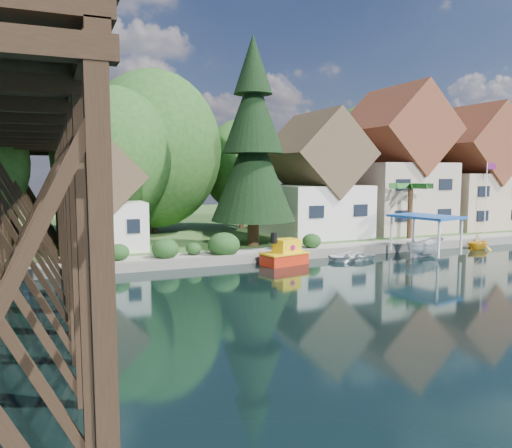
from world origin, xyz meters
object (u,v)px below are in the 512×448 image
(shed, at_px, (108,204))
(house_center, at_px, (395,169))
(conifer, at_px, (253,146))
(boat_canopy, at_px, (425,239))
(tugboat, at_px, (285,254))
(palm_tree, at_px, (411,188))
(trestle_bridge, at_px, (26,188))
(flagpole, at_px, (487,190))
(boat_yellow, at_px, (478,241))
(house_left, at_px, (315,184))
(boat_white_a, at_px, (353,255))
(house_right, at_px, (469,176))

(shed, bearing_deg, house_center, 4.24)
(conifer, height_order, boat_canopy, conifer)
(tugboat, bearing_deg, palm_tree, 16.62)
(trestle_bridge, bearing_deg, flagpole, 9.36)
(trestle_bridge, distance_m, boat_yellow, 33.16)
(house_left, distance_m, tugboat, 12.78)
(house_left, height_order, palm_tree, house_left)
(shed, xyz_separation_m, palm_tree, (24.23, -3.74, 1.04))
(house_left, distance_m, boat_white_a, 11.16)
(tugboat, bearing_deg, conifer, 89.88)
(house_center, relative_size, flagpole, 2.11)
(house_left, bearing_deg, shed, -175.23)
(shed, xyz_separation_m, boat_yellow, (27.79, -7.79, -3.17))
(trestle_bridge, xyz_separation_m, shed, (5.00, 9.33, -1.52))
(tugboat, bearing_deg, house_right, 20.12)
(tugboat, bearing_deg, flagpole, 11.89)
(trestle_bridge, height_order, boat_white_a, trestle_bridge)
(house_center, xyz_separation_m, boat_yellow, (0.79, -9.79, -5.76))
(house_right, xyz_separation_m, boat_canopy, (-14.58, -10.38, -4.48))
(shed, distance_m, palm_tree, 24.54)
(trestle_bridge, distance_m, tugboat, 16.27)
(house_center, xyz_separation_m, conifer, (-16.48, -4.18, 1.73))
(flagpole, bearing_deg, tugboat, -168.11)
(conifer, bearing_deg, palm_tree, -6.49)
(house_right, distance_m, boat_white_a, 23.26)
(trestle_bridge, distance_m, house_right, 42.41)
(house_right, relative_size, shed, 1.59)
(house_left, xyz_separation_m, flagpole, (15.76, -4.44, -0.60))
(trestle_bridge, xyz_separation_m, conifer, (15.52, 7.15, 2.80))
(shed, xyz_separation_m, boat_canopy, (21.42, -8.88, -2.53))
(house_center, distance_m, conifer, 17.09)
(palm_tree, height_order, flagpole, flagpole)
(house_center, relative_size, palm_tree, 2.78)
(boat_canopy, bearing_deg, tugboat, 174.53)
(trestle_bridge, height_order, conifer, conifer)
(flagpole, xyz_separation_m, boat_white_a, (-18.15, -5.36, -4.18))
(shed, xyz_separation_m, flagpole, (33.76, -2.94, 0.71))
(palm_tree, distance_m, boat_canopy, 6.86)
(conifer, bearing_deg, tugboat, -90.12)
(house_left, height_order, house_right, house_right)
(house_center, bearing_deg, flagpole, -36.17)
(trestle_bridge, bearing_deg, house_left, 25.21)
(house_left, relative_size, shed, 1.40)
(shed, relative_size, flagpole, 1.19)
(tugboat, distance_m, boat_yellow, 17.28)
(boat_white_a, xyz_separation_m, boat_yellow, (12.18, 0.51, 0.30))
(palm_tree, bearing_deg, conifer, 173.51)
(conifer, bearing_deg, flagpole, -1.87)
(trestle_bridge, relative_size, tugboat, 12.94)
(house_right, relative_size, boat_canopy, 2.36)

